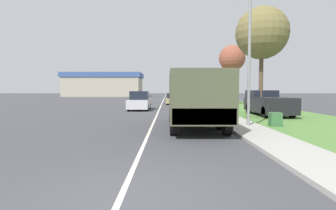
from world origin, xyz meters
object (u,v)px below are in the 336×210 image
pickup_truck (267,103)px  lamp_post (245,41)px  car_second_ahead (173,99)px  military_truck (194,97)px  car_nearest_ahead (139,102)px

pickup_truck → lamp_post: lamp_post is taller
car_second_ahead → pickup_truck: bearing=-65.7°
military_truck → lamp_post: lamp_post is taller
car_nearest_ahead → pickup_truck: bearing=-27.6°
pickup_truck → car_second_ahead: bearing=114.3°
military_truck → pickup_truck: (5.89, 6.19, -0.62)m
car_second_ahead → lamp_post: lamp_post is taller
car_second_ahead → pickup_truck: 15.76m
military_truck → lamp_post: bearing=0.8°
military_truck → car_second_ahead: size_ratio=1.69×
car_second_ahead → pickup_truck: (6.50, -14.36, 0.24)m
military_truck → car_nearest_ahead: 12.02m
car_second_ahead → lamp_post: (3.01, -20.52, 3.57)m
lamp_post → military_truck: bearing=-179.2°
military_truck → car_nearest_ahead: bearing=109.2°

